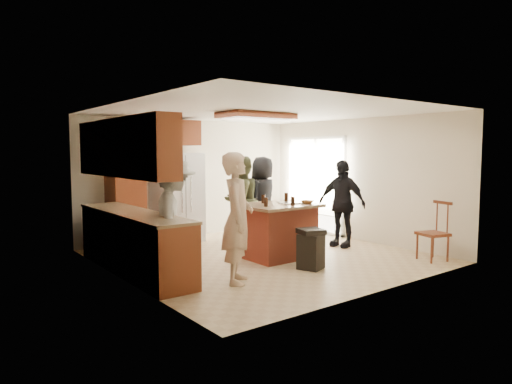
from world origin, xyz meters
TOP-DOWN VIEW (x-y plane):
  - room_shell at (4.37, 1.64)m, footprint 8.00×5.20m
  - person_front_left at (-1.28, -1.03)m, footprint 0.80×0.82m
  - person_behind_left at (0.36, 1.17)m, footprint 0.93×0.68m
  - person_behind_right at (0.89, 1.15)m, footprint 1.00×0.86m
  - person_side_right at (1.73, -0.23)m, footprint 0.70×1.06m
  - person_counter at (-1.86, -0.27)m, footprint 0.92×1.24m
  - left_cabinetry at (-2.24, 0.40)m, footprint 0.64×3.00m
  - back_wall_units at (-1.33, 2.20)m, footprint 1.80×0.60m
  - refrigerator at (-0.55, 2.12)m, footprint 0.90×0.76m
  - kitchen_island at (0.14, -0.22)m, footprint 1.28×1.03m
  - island_items at (0.36, -0.31)m, footprint 1.01×0.71m
  - trash_bin at (0.06, -1.11)m, footprint 0.44×0.44m
  - spindle_chair at (2.08, -1.96)m, footprint 0.52×0.52m

SIDE VIEW (x-z plane):
  - trash_bin at x=0.06m, z-range 0.00..0.63m
  - spindle_chair at x=2.08m, z-range -0.04..0.95m
  - kitchen_island at x=0.14m, z-range 0.01..0.94m
  - person_side_right at x=1.73m, z-range 0.00..1.67m
  - person_behind_right at x=0.89m, z-range 0.00..1.73m
  - room_shell at x=4.37m, z-range -1.63..3.37m
  - person_behind_left at x=0.36m, z-range 0.00..1.73m
  - person_counter at x=-1.86m, z-range 0.00..1.74m
  - refrigerator at x=-0.55m, z-range 0.00..1.80m
  - person_front_left at x=-1.28m, z-range 0.00..1.82m
  - left_cabinetry at x=-2.24m, z-range -0.19..2.11m
  - island_items at x=0.36m, z-range 0.90..1.05m
  - back_wall_units at x=-1.33m, z-range 0.15..2.60m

